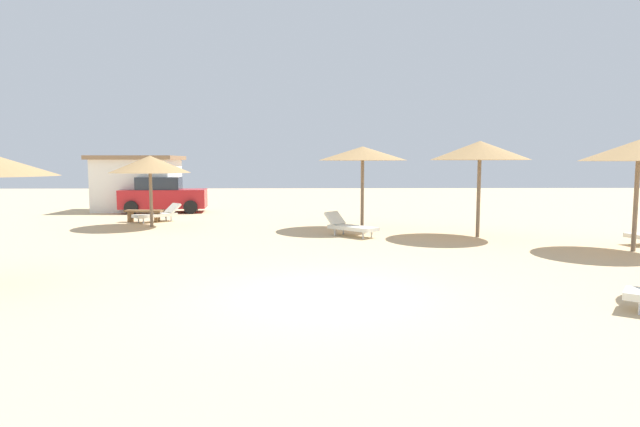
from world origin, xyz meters
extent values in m
plane|color=#D1B284|center=(0.00, 0.00, 0.00)|extent=(80.00, 80.00, 0.00)
cylinder|color=#75604C|center=(1.68, 9.42, 1.29)|extent=(0.12, 0.12, 2.58)
cone|color=#9E7A4C|center=(1.68, 9.42, 2.73)|extent=(3.18, 3.18, 0.50)
cylinder|color=#75604C|center=(-6.18, 10.40, 1.06)|extent=(0.12, 0.12, 2.13)
cone|color=#9E7A4C|center=(-6.18, 10.40, 2.35)|extent=(2.97, 2.97, 0.64)
cylinder|color=#75604C|center=(8.56, 4.53, 1.27)|extent=(0.12, 0.12, 2.54)
cone|color=#9E7A4C|center=(8.56, 4.53, 2.73)|extent=(2.99, 2.99, 0.57)
cylinder|color=#75604C|center=(5.21, 7.32, 1.29)|extent=(0.12, 0.12, 2.59)
cone|color=#9E7A4C|center=(5.21, 7.32, 2.79)|extent=(3.13, 3.13, 0.60)
cylinder|color=silver|center=(4.96, -1.35, 0.11)|extent=(0.06, 0.06, 0.22)
cube|color=silver|center=(1.19, 7.59, 0.28)|extent=(1.66, 1.65, 0.12)
cube|color=silver|center=(0.62, 8.16, 0.54)|extent=(0.76, 0.77, 0.45)
cylinder|color=silver|center=(0.61, 7.86, 0.11)|extent=(0.06, 0.06, 0.22)
cylinder|color=silver|center=(0.92, 8.17, 0.11)|extent=(0.06, 0.06, 0.22)
cylinder|color=silver|center=(1.46, 7.02, 0.11)|extent=(0.06, 0.06, 0.22)
cylinder|color=silver|center=(1.77, 7.33, 0.11)|extent=(0.06, 0.06, 0.22)
cube|color=silver|center=(-6.50, 11.92, 0.28)|extent=(1.68, 1.63, 0.12)
cube|color=silver|center=(-5.91, 12.46, 0.51)|extent=(0.78, 0.79, 0.41)
cylinder|color=silver|center=(-6.20, 12.49, 0.11)|extent=(0.06, 0.06, 0.22)
cylinder|color=silver|center=(-5.91, 12.17, 0.11)|extent=(0.06, 0.06, 0.22)
cylinder|color=silver|center=(-7.08, 11.67, 0.11)|extent=(0.06, 0.06, 0.22)
cylinder|color=silver|center=(-6.79, 11.35, 0.11)|extent=(0.06, 0.06, 0.22)
cylinder|color=silver|center=(9.29, 5.72, 0.11)|extent=(0.06, 0.06, 0.22)
cube|color=brown|center=(-6.96, 11.96, 0.45)|extent=(1.53, 0.53, 0.08)
cube|color=brown|center=(-7.51, 12.01, 0.21)|extent=(0.15, 0.37, 0.41)
cube|color=brown|center=(-6.41, 11.92, 0.21)|extent=(0.15, 0.37, 0.41)
cube|color=#B21E23|center=(-7.26, 16.11, 0.67)|extent=(4.15, 2.11, 0.90)
cube|color=#262D38|center=(-7.46, 16.09, 1.42)|extent=(2.15, 1.76, 0.60)
cylinder|color=black|center=(-6.01, 17.12, 0.32)|extent=(0.66, 0.29, 0.64)
cylinder|color=black|center=(-5.82, 15.37, 0.32)|extent=(0.66, 0.29, 0.64)
cylinder|color=black|center=(-8.69, 16.84, 0.32)|extent=(0.66, 0.29, 0.64)
cylinder|color=black|center=(-8.51, 15.09, 0.32)|extent=(0.66, 0.29, 0.64)
cube|color=white|center=(-8.83, 17.17, 1.28)|extent=(3.74, 2.87, 2.55)
cube|color=#8C6B4C|center=(-8.83, 17.17, 2.65)|extent=(4.14, 3.27, 0.20)
camera|label=1|loc=(-0.29, -9.27, 2.39)|focal=29.26mm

